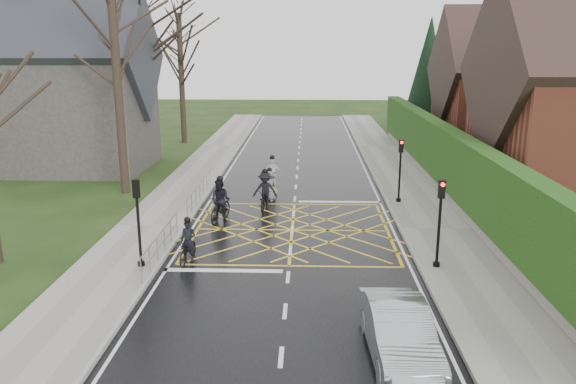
# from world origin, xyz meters

# --- Properties ---
(ground) EXTENTS (120.00, 120.00, 0.00)m
(ground) POSITION_xyz_m (0.00, 0.00, 0.00)
(ground) COLOR black
(ground) RESTS_ON ground
(road) EXTENTS (9.00, 80.00, 0.01)m
(road) POSITION_xyz_m (0.00, 0.00, 0.01)
(road) COLOR black
(road) RESTS_ON ground
(sidewalk_right) EXTENTS (3.00, 80.00, 0.15)m
(sidewalk_right) POSITION_xyz_m (6.00, 0.00, 0.07)
(sidewalk_right) COLOR gray
(sidewalk_right) RESTS_ON ground
(sidewalk_left) EXTENTS (3.00, 80.00, 0.15)m
(sidewalk_left) POSITION_xyz_m (-6.00, 0.00, 0.07)
(sidewalk_left) COLOR gray
(sidewalk_left) RESTS_ON ground
(stone_wall) EXTENTS (0.50, 38.00, 0.70)m
(stone_wall) POSITION_xyz_m (7.75, 6.00, 0.35)
(stone_wall) COLOR slate
(stone_wall) RESTS_ON ground
(hedge) EXTENTS (0.90, 38.00, 2.80)m
(hedge) POSITION_xyz_m (7.75, 6.00, 2.10)
(hedge) COLOR #153B10
(hedge) RESTS_ON stone_wall
(house_far) EXTENTS (9.80, 8.80, 10.30)m
(house_far) POSITION_xyz_m (14.75, 18.00, 4.36)
(house_far) COLOR brown
(house_far) RESTS_ON ground
(conifer) EXTENTS (4.60, 4.60, 10.00)m
(conifer) POSITION_xyz_m (10.75, 26.00, 4.99)
(conifer) COLOR black
(conifer) RESTS_ON ground
(church) EXTENTS (8.80, 7.80, 11.00)m
(church) POSITION_xyz_m (-13.54, 12.00, 4.93)
(church) COLOR #2D2B28
(church) RESTS_ON ground
(tree_near) EXTENTS (9.24, 9.24, 11.44)m
(tree_near) POSITION_xyz_m (-9.00, 6.00, 7.91)
(tree_near) COLOR black
(tree_near) RESTS_ON ground
(tree_mid) EXTENTS (10.08, 10.08, 12.48)m
(tree_mid) POSITION_xyz_m (-10.00, 14.00, 8.63)
(tree_mid) COLOR black
(tree_mid) RESTS_ON ground
(tree_far) EXTENTS (8.40, 8.40, 10.40)m
(tree_far) POSITION_xyz_m (-9.30, 22.00, 7.19)
(tree_far) COLOR black
(tree_far) RESTS_ON ground
(railing_south) EXTENTS (0.05, 5.04, 1.03)m
(railing_south) POSITION_xyz_m (-4.65, -3.50, 0.78)
(railing_south) COLOR slate
(railing_south) RESTS_ON ground
(railing_north) EXTENTS (0.05, 6.04, 1.03)m
(railing_north) POSITION_xyz_m (-4.65, 4.00, 0.79)
(railing_north) COLOR slate
(railing_north) RESTS_ON ground
(traffic_light_ne) EXTENTS (0.24, 0.31, 3.21)m
(traffic_light_ne) POSITION_xyz_m (5.10, 4.20, 1.66)
(traffic_light_ne) COLOR black
(traffic_light_ne) RESTS_ON ground
(traffic_light_se) EXTENTS (0.24, 0.31, 3.21)m
(traffic_light_se) POSITION_xyz_m (5.10, -4.20, 1.66)
(traffic_light_se) COLOR black
(traffic_light_se) RESTS_ON ground
(traffic_light_sw) EXTENTS (0.24, 0.31, 3.21)m
(traffic_light_sw) POSITION_xyz_m (-5.10, -4.50, 1.66)
(traffic_light_sw) COLOR black
(traffic_light_sw) RESTS_ON ground
(cyclist_rear) EXTENTS (0.78, 1.76, 1.66)m
(cyclist_rear) POSITION_xyz_m (-3.63, -3.68, 0.54)
(cyclist_rear) COLOR black
(cyclist_rear) RESTS_ON ground
(cyclist_back) EXTENTS (1.09, 2.14, 2.06)m
(cyclist_back) POSITION_xyz_m (-3.18, 1.13, 0.78)
(cyclist_back) COLOR black
(cyclist_back) RESTS_ON ground
(cyclist_mid) EXTENTS (1.20, 2.05, 1.95)m
(cyclist_mid) POSITION_xyz_m (-1.37, 3.17, 0.71)
(cyclist_mid) COLOR black
(cyclist_mid) RESTS_ON ground
(cyclist_front) EXTENTS (1.05, 1.93, 1.91)m
(cyclist_front) POSITION_xyz_m (-1.25, 6.78, 0.70)
(cyclist_front) COLOR black
(cyclist_front) RESTS_ON ground
(cyclist_lead) EXTENTS (1.18, 1.84, 1.69)m
(cyclist_lead) POSITION_xyz_m (-1.25, 4.61, 0.59)
(cyclist_lead) COLOR yellow
(cyclist_lead) RESTS_ON ground
(car) EXTENTS (1.66, 4.23, 1.37)m
(car) POSITION_xyz_m (2.91, -9.91, 0.69)
(car) COLOR #A4A6AB
(car) RESTS_ON ground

